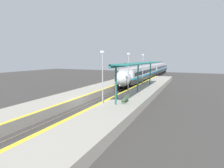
{
  "coord_description": "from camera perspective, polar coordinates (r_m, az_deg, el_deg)",
  "views": [
    {
      "loc": [
        10.84,
        -17.49,
        5.83
      ],
      "look_at": [
        0.6,
        4.85,
        2.21
      ],
      "focal_mm": 28.0,
      "sensor_mm": 36.0,
      "label": 1
    }
  ],
  "objects": [
    {
      "name": "ground_plane",
      "position": [
        21.39,
        -6.95,
        -7.5
      ],
      "size": [
        120.0,
        120.0,
        0.0
      ],
      "primitive_type": "plane",
      "color": "#383533"
    },
    {
      "name": "rail_left",
      "position": [
        21.74,
        -8.59,
        -7.06
      ],
      "size": [
        0.08,
        90.0,
        0.15
      ],
      "primitive_type": "cube",
      "color": "slate",
      "rests_on": "ground_plane"
    },
    {
      "name": "rail_right",
      "position": [
        21.01,
        -5.27,
        -7.55
      ],
      "size": [
        0.08,
        90.0,
        0.15
      ],
      "primitive_type": "cube",
      "color": "slate",
      "rests_on": "ground_plane"
    },
    {
      "name": "train",
      "position": [
        51.69,
        12.5,
        4.2
      ],
      "size": [
        2.86,
        48.16,
        3.89
      ],
      "color": "black",
      "rests_on": "ground_plane"
    },
    {
      "name": "platform_right",
      "position": [
        19.56,
        2.9,
        -7.5
      ],
      "size": [
        4.39,
        64.0,
        0.96
      ],
      "color": "gray",
      "rests_on": "ground_plane"
    },
    {
      "name": "platform_left",
      "position": [
        23.42,
        -14.93,
        -5.11
      ],
      "size": [
        4.16,
        64.0,
        0.96
      ],
      "color": "gray",
      "rests_on": "ground_plane"
    },
    {
      "name": "platform_bench",
      "position": [
        19.21,
        4.51,
        -4.91
      ],
      "size": [
        0.44,
        1.48,
        0.89
      ],
      "color": "#4C6B4C",
      "rests_on": "platform_right"
    },
    {
      "name": "person_waiting",
      "position": [
        21.08,
        1.31,
        -2.62
      ],
      "size": [
        0.36,
        0.22,
        1.65
      ],
      "color": "#333338",
      "rests_on": "platform_right"
    },
    {
      "name": "railway_signal",
      "position": [
        38.26,
        4.23,
        4.03
      ],
      "size": [
        0.28,
        0.28,
        4.86
      ],
      "color": "#59595E",
      "rests_on": "ground_plane"
    },
    {
      "name": "lamppost_near",
      "position": [
        18.09,
        -3.13,
        3.12
      ],
      "size": [
        0.36,
        0.2,
        5.65
      ],
      "color": "#9E9EA3",
      "rests_on": "platform_right"
    },
    {
      "name": "lamppost_mid",
      "position": [
        25.48,
        5.38,
        4.62
      ],
      "size": [
        0.36,
        0.2,
        5.65
      ],
      "color": "#9E9EA3",
      "rests_on": "platform_right"
    },
    {
      "name": "lamppost_far",
      "position": [
        33.2,
        10.01,
        5.4
      ],
      "size": [
        0.36,
        0.2,
        5.65
      ],
      "color": "#9E9EA3",
      "rests_on": "platform_right"
    },
    {
      "name": "station_canopy",
      "position": [
        25.69,
        9.81,
        6.36
      ],
      "size": [
        2.02,
        19.43,
        4.29
      ],
      "color": "#1E6B66",
      "rests_on": "platform_right"
    }
  ]
}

